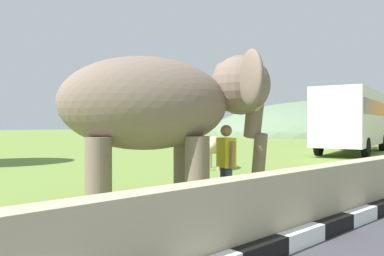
% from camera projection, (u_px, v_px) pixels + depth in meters
% --- Properties ---
extents(barrier_parapet, '(28.00, 0.36, 1.00)m').
position_uv_depth(barrier_parapet, '(247.00, 215.00, 4.88)').
color(barrier_parapet, tan).
rests_on(barrier_parapet, ground_plane).
extents(elephant, '(4.00, 3.33, 3.01)m').
position_uv_depth(elephant, '(165.00, 107.00, 7.02)').
color(elephant, '#766356').
rests_on(elephant, ground_plane).
extents(person_handler, '(0.36, 0.65, 1.66)m').
position_uv_depth(person_handler, '(226.00, 162.00, 7.51)').
color(person_handler, navy).
rests_on(person_handler, ground_plane).
extents(bus_white, '(9.55, 4.70, 3.50)m').
position_uv_depth(bus_white, '(353.00, 117.00, 21.83)').
color(bus_white, silver).
rests_on(bus_white, ground_plane).
extents(cow_near, '(1.71, 1.55, 1.23)m').
position_uv_depth(cow_near, '(214.00, 146.00, 14.11)').
color(cow_near, tan).
rests_on(cow_near, ground_plane).
extents(hill_east, '(43.75, 35.00, 10.64)m').
position_uv_depth(hill_east, '(335.00, 134.00, 59.82)').
color(hill_east, slate).
rests_on(hill_east, ground_plane).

